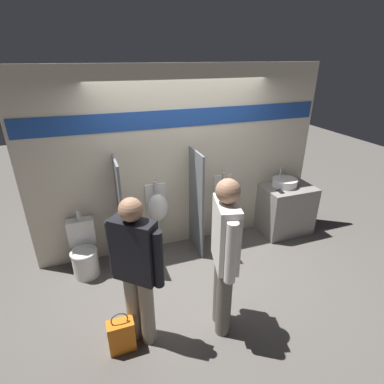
# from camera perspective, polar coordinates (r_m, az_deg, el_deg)

# --- Properties ---
(ground_plane) EXTENTS (16.00, 16.00, 0.00)m
(ground_plane) POSITION_cam_1_polar(r_m,az_deg,el_deg) (4.58, 0.73, -12.89)
(ground_plane) COLOR #5B5651
(display_wall) EXTENTS (4.36, 0.07, 2.70)m
(display_wall) POSITION_cam_1_polar(r_m,az_deg,el_deg) (4.43, -1.87, 5.85)
(display_wall) COLOR beige
(display_wall) RESTS_ON ground_plane
(sink_counter) EXTENTS (0.82, 0.58, 0.83)m
(sink_counter) POSITION_cam_1_polar(r_m,az_deg,el_deg) (5.30, 17.40, -3.18)
(sink_counter) COLOR gray
(sink_counter) RESTS_ON ground_plane
(sink_basin) EXTENTS (0.40, 0.40, 0.26)m
(sink_basin) POSITION_cam_1_polar(r_m,az_deg,el_deg) (5.12, 17.24, 1.75)
(sink_basin) COLOR white
(sink_basin) RESTS_ON sink_counter
(cell_phone) EXTENTS (0.07, 0.14, 0.01)m
(cell_phone) POSITION_cam_1_polar(r_m,az_deg,el_deg) (4.90, 16.47, 0.10)
(cell_phone) COLOR black
(cell_phone) RESTS_ON sink_counter
(divider_near_counter) EXTENTS (0.03, 0.55, 1.59)m
(divider_near_counter) POSITION_cam_1_polar(r_m,az_deg,el_deg) (4.20, -13.37, -4.35)
(divider_near_counter) COLOR slate
(divider_near_counter) RESTS_ON ground_plane
(divider_mid) EXTENTS (0.03, 0.55, 1.59)m
(divider_mid) POSITION_cam_1_polar(r_m,az_deg,el_deg) (4.42, 0.80, -2.15)
(divider_mid) COLOR slate
(divider_mid) RESTS_ON ground_plane
(urinal_near_counter) EXTENTS (0.32, 0.25, 1.13)m
(urinal_near_counter) POSITION_cam_1_polar(r_m,az_deg,el_deg) (4.44, -6.56, -2.96)
(urinal_near_counter) COLOR silver
(urinal_near_counter) RESTS_ON ground_plane
(urinal_far) EXTENTS (0.32, 0.25, 1.13)m
(urinal_far) POSITION_cam_1_polar(r_m,az_deg,el_deg) (4.76, 6.33, -0.91)
(urinal_far) COLOR silver
(urinal_far) RESTS_ON ground_plane
(toilet) EXTENTS (0.36, 0.52, 0.88)m
(toilet) POSITION_cam_1_polar(r_m,az_deg,el_deg) (4.46, -19.85, -10.79)
(toilet) COLOR white
(toilet) RESTS_ON ground_plane
(person_in_vest) EXTENTS (0.30, 0.61, 1.79)m
(person_in_vest) POSITION_cam_1_polar(r_m,az_deg,el_deg) (3.07, 6.22, -11.51)
(person_in_vest) COLOR #666056
(person_in_vest) RESTS_ON ground_plane
(person_with_lanyard) EXTENTS (0.47, 0.42, 1.67)m
(person_with_lanyard) POSITION_cam_1_polar(r_m,az_deg,el_deg) (3.01, -10.55, -14.16)
(person_with_lanyard) COLOR gray
(person_with_lanyard) RESTS_ON ground_plane
(shopping_bag) EXTENTS (0.27, 0.15, 0.49)m
(shopping_bag) POSITION_cam_1_polar(r_m,az_deg,el_deg) (3.45, -13.27, -25.07)
(shopping_bag) COLOR orange
(shopping_bag) RESTS_ON ground_plane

